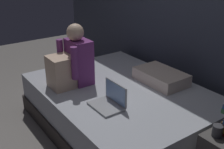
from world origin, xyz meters
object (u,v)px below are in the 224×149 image
Objects in this scene: pillow at (161,77)px; mug at (217,131)px; bed at (121,108)px; laptop at (110,101)px; person_sitting at (72,62)px.

mug reaches higher than pillow.
bed is at bearing 179.88° from mug.
laptop is 0.57× the size of pillow.
pillow is at bearing 57.27° from person_sitting.
person_sitting is 0.98m from pillow.
mug is at bearing -23.52° from pillow.
mug is (1.04, -0.45, 0.06)m from pillow.
person_sitting is 1.17× the size of pillow.
person_sitting reaches higher than laptop.
pillow is 1.14m from mug.
person_sitting is at bearing -167.12° from mug.
bed is at bearing -106.15° from pillow.
bed is 0.56m from pillow.
mug is at bearing 12.88° from person_sitting.
bed is 1.22m from mug.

